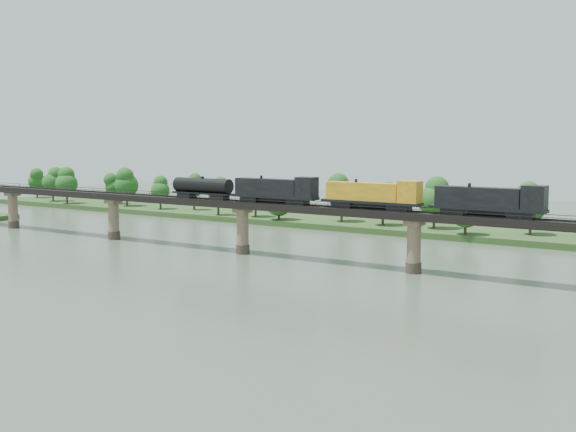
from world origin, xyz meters
The scene contains 6 objects.
ground centered at (0.00, 0.00, 0.00)m, with size 400.00×400.00×0.00m, color #3C4C3C.
far_bank centered at (0.00, 85.00, 0.80)m, with size 300.00×24.00×1.60m, color #26451B.
bridge centered at (0.00, 30.00, 5.46)m, with size 236.00×30.00×11.50m.
bridge_superstructure centered at (0.00, 30.00, 11.79)m, with size 220.00×4.90×0.75m.
far_treeline centered at (-8.21, 80.52, 8.83)m, with size 289.06×17.54×13.60m.
freight_train centered at (23.55, 30.00, 14.23)m, with size 83.05×3.24×5.72m.
Camera 1 is at (93.97, -93.69, 25.48)m, focal length 45.00 mm.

